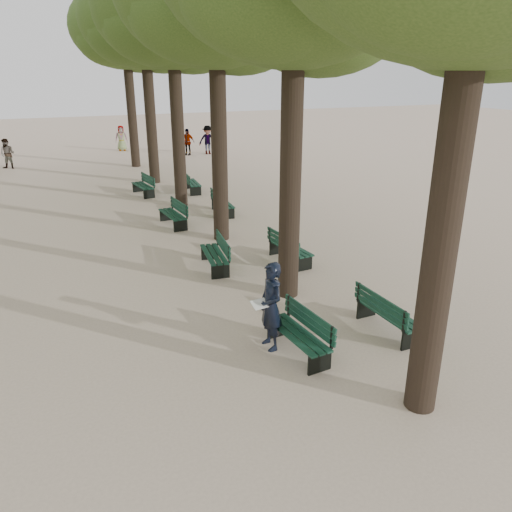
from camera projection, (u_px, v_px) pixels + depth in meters
name	position (u px, v px, depth m)	size (l,w,h in m)	color
ground	(289.00, 366.00, 9.83)	(120.00, 120.00, 0.00)	beige
tree_central_3	(171.00, 8.00, 18.85)	(6.00, 6.00, 9.95)	#33261C
tree_central_4	(144.00, 20.00, 23.14)	(6.00, 6.00, 9.95)	#33261C
tree_central_5	(125.00, 27.00, 27.42)	(6.00, 6.00, 9.95)	#33261C
bench_left_0	(298.00, 341.00, 10.19)	(0.71, 1.84, 0.92)	black
bench_left_1	(215.00, 260.00, 14.56)	(0.81, 1.86, 0.92)	black
bench_left_2	(173.00, 219.00, 18.56)	(0.71, 1.84, 0.92)	black
bench_left_3	(143.00, 189.00, 23.12)	(0.79, 1.86, 0.92)	black
bench_right_0	(388.00, 321.00, 11.03)	(0.60, 1.81, 0.92)	black
bench_right_1	(290.00, 253.00, 15.06)	(0.71, 1.84, 0.92)	black
bench_right_2	(223.00, 207.00, 20.10)	(0.73, 1.84, 0.92)	black
bench_right_3	(192.00, 186.00, 23.70)	(0.74, 1.85, 0.92)	black
man_with_map	(271.00, 306.00, 10.18)	(0.64, 0.77, 1.89)	black
pedestrian_b	(208.00, 140.00, 34.19)	(1.24, 0.38, 1.92)	#262628
pedestrian_c	(187.00, 142.00, 33.80)	(1.03, 0.35, 1.76)	#262628
pedestrian_a	(8.00, 154.00, 29.10)	(0.84, 0.35, 1.74)	#262628
pedestrian_d	(121.00, 138.00, 35.62)	(0.86, 0.35, 1.77)	#262628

